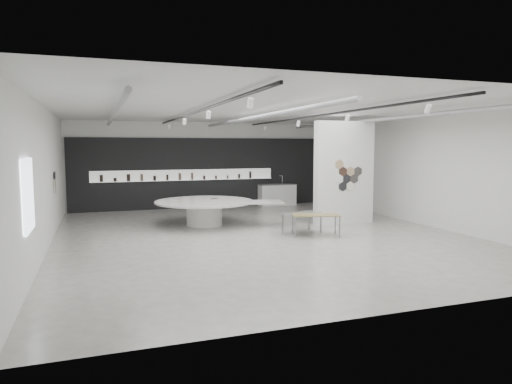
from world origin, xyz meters
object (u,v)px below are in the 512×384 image
object	(u,v)px
sample_table_stone	(302,215)
sample_table_wood	(316,216)
partition_column	(344,173)
display_island	(206,209)
kitchen_counter	(277,195)

from	to	relation	value
sample_table_stone	sample_table_wood	bearing A→B (deg)	-72.86
partition_column	display_island	world-z (taller)	partition_column
partition_column	sample_table_stone	bearing A→B (deg)	-152.38
partition_column	sample_table_wood	xyz separation A→B (m)	(-1.95, -1.70, -1.19)
partition_column	kitchen_counter	distance (m)	5.69
sample_table_stone	kitchen_counter	world-z (taller)	kitchen_counter
sample_table_stone	partition_column	bearing A→B (deg)	27.62
sample_table_wood	kitchen_counter	bearing A→B (deg)	77.11
sample_table_stone	display_island	bearing A→B (deg)	137.10
display_island	sample_table_wood	bearing A→B (deg)	-37.26
sample_table_wood	sample_table_stone	world-z (taller)	sample_table_wood
partition_column	kitchen_counter	xyz separation A→B (m)	(-0.29, 5.54, -1.31)
kitchen_counter	display_island	bearing A→B (deg)	-134.70
partition_column	sample_table_stone	distance (m)	2.70
sample_table_wood	sample_table_stone	xyz separation A→B (m)	(-0.18, 0.59, -0.04)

